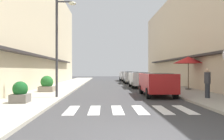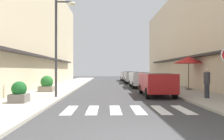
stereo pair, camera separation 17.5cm
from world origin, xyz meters
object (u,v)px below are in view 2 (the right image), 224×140
parked_car_mid (140,78)px  parked_car_distant (127,75)px  parked_car_far (132,76)px  street_lamp (59,38)px  planter_midblock (47,84)px  pedestrian_walking_near (207,82)px  parked_car_near (156,82)px  cafe_umbrella (189,60)px  planter_corner (19,93)px

parked_car_mid → parked_car_distant: size_ratio=0.90×
parked_car_far → street_lamp: (-5.95, -14.96, 2.64)m
planter_midblock → street_lamp: bearing=-64.6°
parked_car_far → pedestrian_walking_near: pedestrian_walking_near is taller
parked_car_distant → planter_midblock: parked_car_distant is taller
parked_car_distant → pedestrian_walking_near: 22.06m
parked_car_mid → parked_car_distant: (0.00, 13.10, 0.00)m
parked_car_far → pedestrian_walking_near: (2.41, -15.66, 0.07)m
parked_car_mid → street_lamp: size_ratio=0.70×
parked_car_near → parked_car_far: bearing=90.0°
street_lamp → planter_midblock: size_ratio=4.95×
parked_car_near → parked_car_distant: 20.02m
cafe_umbrella → planter_midblock: bearing=-172.7°
pedestrian_walking_near → parked_car_near: bearing=67.4°
planter_corner → street_lamp: bearing=56.4°
cafe_umbrella → pedestrian_walking_near: (-1.00, -5.47, -1.49)m
parked_car_far → cafe_umbrella: size_ratio=1.50×
parked_car_far → parked_car_distant: 6.27m
parked_car_near → parked_car_far: (0.00, 13.75, -0.00)m
cafe_umbrella → pedestrian_walking_near: bearing=-100.3°
parked_car_mid → parked_car_far: size_ratio=1.00×
pedestrian_walking_near → planter_corner: bearing=114.5°
planter_corner → planter_midblock: bearing=91.6°
parked_car_near → parked_car_far: size_ratio=1.05×
street_lamp → pedestrian_walking_near: (8.35, -0.69, -2.58)m
cafe_umbrella → planter_corner: bearing=-147.2°
parked_car_far → pedestrian_walking_near: bearing=-81.3°
parked_car_mid → street_lamp: bearing=-126.2°
parked_car_far → planter_midblock: bearing=-123.1°
parked_car_mid → cafe_umbrella: (3.40, -3.36, 1.56)m
parked_car_mid → parked_car_far: (0.00, 6.83, -0.00)m
parked_car_far → cafe_umbrella: (3.40, -10.19, 1.56)m
parked_car_distant → cafe_umbrella: cafe_umbrella is taller
parked_car_distant → planter_midblock: (-7.55, -17.86, -0.29)m
parked_car_near → parked_car_distant: bearing=90.0°
planter_midblock → pedestrian_walking_near: 10.76m
street_lamp → planter_midblock: bearing=115.4°
street_lamp → pedestrian_walking_near: 8.77m
parked_car_mid → street_lamp: (-5.95, -8.14, 2.64)m
parked_car_distant → planter_corner: size_ratio=4.35×
parked_car_far → planter_corner: parked_car_far is taller
street_lamp → pedestrian_walking_near: bearing=-4.7°
parked_car_distant → street_lamp: bearing=-105.6°
street_lamp → cafe_umbrella: bearing=27.1°
parked_car_near → parked_car_mid: 6.92m
planter_midblock → pedestrian_walking_near: bearing=-22.2°
cafe_umbrella → parked_car_distant: bearing=101.7°
parked_car_mid → cafe_umbrella: size_ratio=1.50×
planter_corner → pedestrian_walking_near: bearing=8.7°
parked_car_near → parked_car_distant: (0.00, 20.02, 0.00)m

